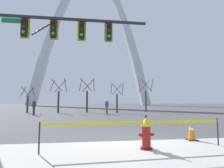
{
  "coord_description": "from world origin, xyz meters",
  "views": [
    {
      "loc": [
        -1.49,
        -6.42,
        1.4
      ],
      "look_at": [
        0.08,
        5.0,
        2.5
      ],
      "focal_mm": 29.59,
      "sensor_mm": 36.0,
      "label": 1
    }
  ],
  "objects": [
    {
      "name": "caution_tape_barrier",
      "position": [
        -0.01,
        -1.02,
        0.6
      ],
      "size": [
        5.48,
        0.3,
        0.86
      ],
      "color": "#232326",
      "rests_on": "ground"
    },
    {
      "name": "ground_plane",
      "position": [
        0.0,
        0.0,
        0.0
      ],
      "size": [
        240.0,
        240.0,
        0.0
      ],
      "primitive_type": "plane",
      "color": "#474749"
    },
    {
      "name": "tree_center_right",
      "position": [
        2.27,
        16.36,
        1.61
      ],
      "size": [
        1.68,
        1.69,
        3.63
      ],
      "color": "brown",
      "rests_on": "ground"
    },
    {
      "name": "pedestrian_standing_center",
      "position": [
        0.73,
        13.82,
        0.82
      ],
      "size": [
        0.36,
        0.39,
        1.59
      ],
      "color": "brown",
      "rests_on": "ground"
    },
    {
      "name": "traffic_signal_gantry",
      "position": [
        -3.6,
        2.87,
        4.4
      ],
      "size": [
        7.82,
        0.44,
        6.0
      ],
      "color": "#232326",
      "rests_on": "ground"
    },
    {
      "name": "fire_hydrant",
      "position": [
        0.28,
        -1.02,
        0.47
      ],
      "size": [
        0.46,
        0.48,
        0.99
      ],
      "color": "#5E0F0D",
      "rests_on": "ground"
    },
    {
      "name": "traffic_cone_by_hydrant",
      "position": [
        2.31,
        -0.04,
        0.36
      ],
      "size": [
        0.36,
        0.36,
        0.73
      ],
      "color": "black",
      "rests_on": "ground"
    },
    {
      "name": "tree_center_left",
      "position": [
        -1.43,
        17.62,
        1.94
      ],
      "size": [
        2.01,
        2.02,
        4.37
      ],
      "color": "#473323",
      "rests_on": "ground"
    },
    {
      "name": "monument_arch",
      "position": [
        0.0,
        58.92,
        21.38
      ],
      "size": [
        42.98,
        2.98,
        49.56
      ],
      "color": "silver",
      "rests_on": "ground"
    },
    {
      "name": "tree_left_mid",
      "position": [
        -4.94,
        17.1,
        1.87
      ],
      "size": [
        1.94,
        1.95,
        4.22
      ],
      "color": "brown",
      "rests_on": "ground"
    },
    {
      "name": "tree_right_mid",
      "position": [
        6.51,
        17.91,
        1.97
      ],
      "size": [
        2.04,
        2.05,
        4.43
      ],
      "color": "brown",
      "rests_on": "ground"
    },
    {
      "name": "pedestrian_walking_left",
      "position": [
        -6.84,
        13.59,
        0.82
      ],
      "size": [
        0.39,
        0.38,
        1.59
      ],
      "color": "#38383D",
      "rests_on": "ground"
    },
    {
      "name": "tree_far_left",
      "position": [
        -8.74,
        17.77,
        1.44
      ],
      "size": [
        1.52,
        1.53,
        3.25
      ],
      "color": "brown",
      "rests_on": "ground"
    }
  ]
}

